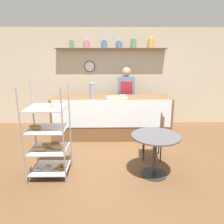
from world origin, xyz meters
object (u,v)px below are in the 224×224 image
cafe_chair (157,131)px  donut_tray_counter (118,97)px  coffee_carafe (92,90)px  pastry_rack (48,139)px  person_worker (126,96)px  cafe_table (155,145)px

cafe_chair → donut_tray_counter: donut_tray_counter is taller
cafe_chair → coffee_carafe: (-1.31, 1.02, 0.63)m
pastry_rack → donut_tray_counter: bearing=53.6°
person_worker → coffee_carafe: 1.13m
person_worker → cafe_table: person_worker is taller
cafe_table → coffee_carafe: (-1.15, 1.65, 0.64)m
pastry_rack → donut_tray_counter: pastry_rack is taller
cafe_table → donut_tray_counter: bearing=108.3°
cafe_table → coffee_carafe: size_ratio=2.17×
pastry_rack → person_worker: bearing=57.9°
cafe_table → pastry_rack: bearing=179.0°
pastry_rack → person_worker: (1.47, 2.34, 0.26)m
pastry_rack → donut_tray_counter: size_ratio=3.38×
coffee_carafe → donut_tray_counter: bearing=3.6°
coffee_carafe → cafe_chair: bearing=-37.7°
cafe_table → coffee_carafe: 2.12m
person_worker → pastry_rack: bearing=-122.1°
cafe_table → donut_tray_counter: donut_tray_counter is taller
pastry_rack → donut_tray_counter: 2.10m
pastry_rack → person_worker: size_ratio=0.94×
pastry_rack → cafe_table: 1.79m
pastry_rack → coffee_carafe: (0.63, 1.62, 0.53)m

